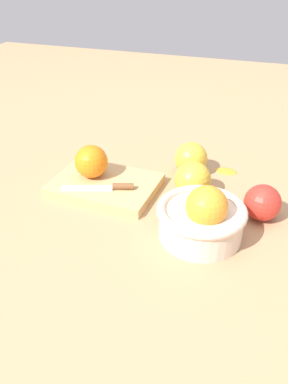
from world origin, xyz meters
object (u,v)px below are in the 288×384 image
(bowl, at_px, (202,218))
(apple_mid_left_2, at_px, (193,179))
(knife, at_px, (108,187))
(apple_front_left, at_px, (191,158))
(cutting_board, at_px, (105,185))
(orange_on_board, at_px, (92,161))
(apple_mid_left, at_px, (262,203))

(bowl, bearing_deg, apple_mid_left_2, -71.17)
(knife, bearing_deg, apple_mid_left_2, -158.95)
(bowl, xyz_separation_m, apple_front_left, (0.07, -0.23, -0.01))
(cutting_board, relative_size, knife, 1.48)
(orange_on_board, relative_size, apple_mid_left, 1.01)
(bowl, relative_size, knife, 1.08)
(orange_on_board, distance_m, apple_front_left, 0.23)
(cutting_board, bearing_deg, bowl, 156.51)
(cutting_board, distance_m, apple_front_left, 0.21)
(orange_on_board, relative_size, knife, 0.48)
(cutting_board, bearing_deg, orange_on_board, -25.51)
(knife, relative_size, apple_mid_left_2, 1.96)
(knife, height_order, apple_front_left, apple_front_left)
(bowl, bearing_deg, cutting_board, -23.49)
(knife, bearing_deg, apple_front_left, -132.11)
(apple_mid_left, distance_m, apple_mid_left_2, 0.16)
(cutting_board, distance_m, knife, 0.04)
(apple_mid_left, bearing_deg, orange_on_board, -3.47)
(apple_mid_left_2, bearing_deg, apple_mid_left, 164.11)
(cutting_board, relative_size, orange_on_board, 3.08)
(orange_on_board, relative_size, apple_mid_left_2, 0.94)
(apple_front_left, bearing_deg, bowl, 107.16)
(bowl, bearing_deg, apple_front_left, -72.84)
(bowl, height_order, knife, bowl)
(bowl, relative_size, orange_on_board, 2.25)
(cutting_board, xyz_separation_m, orange_on_board, (0.04, -0.02, 0.05))
(apple_front_left, distance_m, apple_mid_left_2, 0.10)
(knife, bearing_deg, cutting_board, -56.61)
(cutting_board, height_order, apple_front_left, apple_front_left)
(bowl, xyz_separation_m, cutting_board, (0.24, -0.10, -0.03))
(knife, xyz_separation_m, apple_mid_left_2, (-0.17, -0.07, 0.01))
(apple_front_left, bearing_deg, orange_on_board, 29.92)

